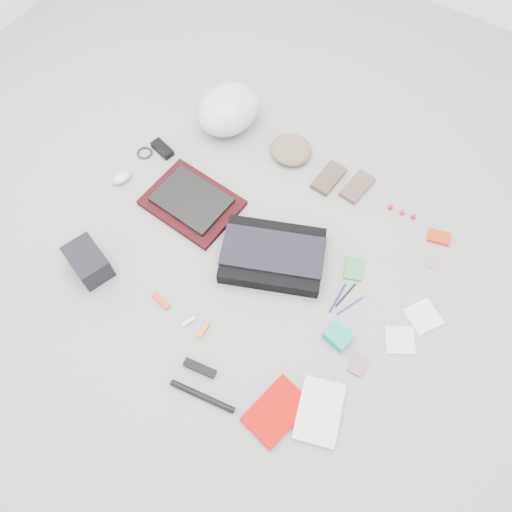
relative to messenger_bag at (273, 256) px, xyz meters
The scene contains 33 objects.
ground_plane 0.08m from the messenger_bag, 140.01° to the right, with size 4.00×4.00×0.00m, color gray.
messenger_bag is the anchor object (origin of this frame).
bag_flap 0.04m from the messenger_bag, behind, with size 0.43×0.20×0.01m, color black.
laptop_sleeve 0.46m from the messenger_bag, behind, with size 0.41×0.30×0.03m, color black.
laptop 0.46m from the messenger_bag, behind, with size 0.32×0.23×0.02m, color black.
bike_helmet 0.79m from the messenger_bag, 137.39° to the left, with size 0.27×0.33×0.20m, color silver.
beanie 0.58m from the messenger_bag, 112.85° to the left, with size 0.20×0.19×0.07m, color #756351.
mitten_left 0.50m from the messenger_bag, 89.68° to the left, with size 0.09×0.18×0.03m, color brown.
mitten_right 0.55m from the messenger_bag, 75.26° to the left, with size 0.09×0.17×0.03m, color brown.
power_brick 0.79m from the messenger_bag, 164.07° to the left, with size 0.12×0.05×0.03m, color black.
cable_coil 0.84m from the messenger_bag, 169.21° to the left, with size 0.08×0.08×0.01m, color black.
mouse 0.82m from the messenger_bag, behind, with size 0.06×0.10×0.04m, color #B2B2BC.
camera_bag 0.78m from the messenger_bag, 144.46° to the right, with size 0.19×0.13×0.12m, color black.
multitool 0.51m from the messenger_bag, 124.60° to the right, with size 0.09×0.03×0.01m, color red.
toiletry_tube_white 0.45m from the messenger_bag, 107.84° to the right, with size 0.02×0.02×0.06m, color white.
toiletry_tube_orange 0.43m from the messenger_bag, 98.83° to the right, with size 0.02×0.02×0.07m, color orange.
u_lock 0.56m from the messenger_bag, 88.66° to the right, with size 0.13×0.03×0.03m, color black.
bike_pump 0.65m from the messenger_bag, 82.61° to the right, with size 0.02×0.02×0.27m, color black.
book_red 0.64m from the messenger_bag, 57.11° to the right, with size 0.16×0.23×0.02m, color #D80402.
book_white 0.66m from the messenger_bag, 43.16° to the right, with size 0.16×0.24×0.02m, color silver.
notepad 0.35m from the messenger_bag, 24.46° to the left, with size 0.08×0.10×0.01m, color #3B8046.
pen_blue 0.33m from the messenger_bag, ahead, with size 0.01×0.01×0.15m, color navy.
pen_black 0.35m from the messenger_bag, ahead, with size 0.01×0.01×0.14m, color black.
pen_navy 0.39m from the messenger_bag, ahead, with size 0.01×0.01×0.14m, color navy.
accordion_wallet 0.44m from the messenger_bag, 21.87° to the right, with size 0.10×0.08×0.05m, color #0B9C8A.
card_deck 0.57m from the messenger_bag, 22.45° to the right, with size 0.06×0.08×0.02m, color #925D82.
napkin_top 0.67m from the messenger_bag, ahead, with size 0.12×0.12×0.01m, color silver.
napkin_bottom 0.62m from the messenger_bag, ahead, with size 0.12×0.12×0.01m, color silver.
lollipop_a 0.60m from the messenger_bag, 58.15° to the left, with size 0.02×0.02×0.02m, color #B31710.
lollipop_b 0.64m from the messenger_bag, 53.89° to the left, with size 0.02×0.02×0.02m, color #AE1A28.
lollipop_c 0.67m from the messenger_bag, 50.45° to the left, with size 0.02×0.02×0.02m, color #B71410.
altoids_tin 0.74m from the messenger_bag, 40.50° to the left, with size 0.10×0.06×0.02m, color red.
stamp_sheet 0.69m from the messenger_bag, 31.24° to the left, with size 0.05×0.06×0.00m, color gray.
Camera 1 is at (0.52, -0.81, 1.93)m, focal length 35.00 mm.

